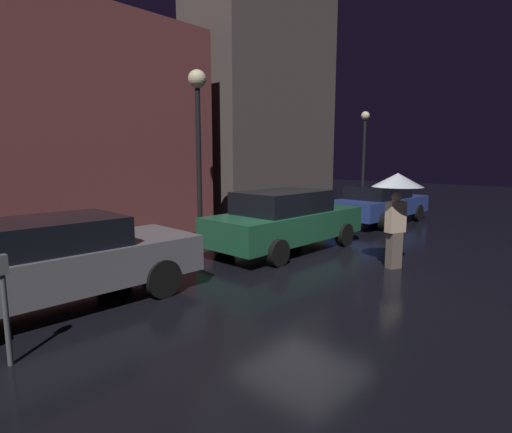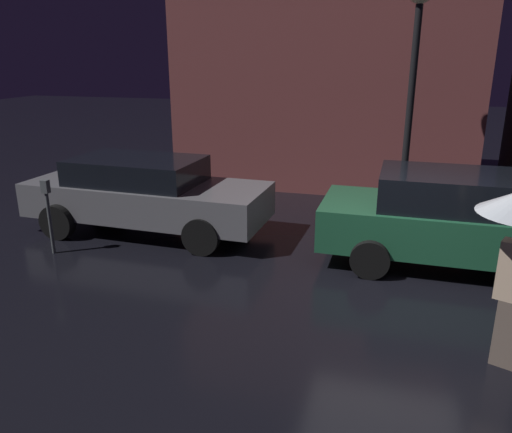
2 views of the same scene
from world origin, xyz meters
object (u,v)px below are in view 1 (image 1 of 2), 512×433
parked_car_blue (380,203)px  parked_car_grey (50,261)px  parking_meter (4,298)px  street_lamp_far (364,145)px  street_lamp_near (198,116)px  pedestrian_with_umbrella (397,193)px  parked_car_green (286,220)px

parked_car_blue → parked_car_grey: bearing=-178.0°
parked_car_blue → parking_meter: (-12.24, -1.48, 0.08)m
street_lamp_far → street_lamp_near: bearing=-179.4°
parked_car_blue → street_lamp_near: size_ratio=0.95×
parked_car_grey → street_lamp_far: bearing=11.2°
pedestrian_with_umbrella → parking_meter: size_ratio=1.57×
parked_car_blue → pedestrian_with_umbrella: pedestrian_with_umbrella is taller
parked_car_blue → street_lamp_near: bearing=163.5°
parked_car_grey → parking_meter: parked_car_grey is taller
parked_car_grey → street_lamp_far: (14.18, 2.26, 2.11)m
parked_car_grey → parked_car_green: size_ratio=1.03×
street_lamp_near → parked_car_grey: bearing=-155.4°
street_lamp_near → parked_car_green: bearing=-69.0°
parked_car_green → parked_car_grey: bearing=179.1°
parked_car_green → street_lamp_near: size_ratio=0.97×
parked_car_green → street_lamp_near: street_lamp_near is taller
parked_car_green → street_lamp_near: bearing=111.8°
parked_car_grey → pedestrian_with_umbrella: bearing=-24.5°
parked_car_green → pedestrian_with_umbrella: bearing=-84.1°
parked_car_blue → parked_car_green: bearing=-176.3°
parked_car_grey → pedestrian_with_umbrella: 6.65m
street_lamp_near → parked_car_blue: bearing=-18.6°
parked_car_grey → parked_car_blue: 11.22m
parked_car_grey → street_lamp_far: size_ratio=1.07×
pedestrian_with_umbrella → street_lamp_near: size_ratio=0.44×
parked_car_grey → parked_car_green: parked_car_green is taller
parking_meter → parked_car_blue: bearing=6.9°
parked_car_green → street_lamp_far: size_ratio=1.04×
parked_car_grey → parking_meter: 1.81m
parked_car_green → parking_meter: (-6.67, -1.32, 0.02)m
street_lamp_near → street_lamp_far: bearing=0.6°
parked_car_green → parking_meter: 6.80m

